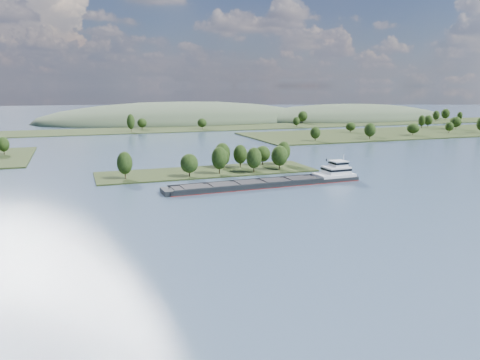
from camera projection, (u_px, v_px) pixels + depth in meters
name	position (u px, v px, depth m)	size (l,w,h in m)	color
ground	(255.00, 202.00, 160.57)	(1800.00, 1800.00, 0.00)	#3C4E67
tree_island	(222.00, 163.00, 216.85)	(100.00, 30.00, 13.40)	#222F15
right_bank	(429.00, 131.00, 402.44)	(320.00, 90.00, 14.84)	#222F15
back_shoreline	(151.00, 129.00, 421.81)	(900.00, 60.00, 16.51)	#222F15
hill_east	(348.00, 119.00, 569.40)	(260.00, 140.00, 36.00)	#3D4E35
hill_west	(182.00, 121.00, 531.17)	(320.00, 160.00, 44.00)	#3D4E35
cargo_barge	(278.00, 181.00, 188.68)	(83.22, 13.43, 11.21)	black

